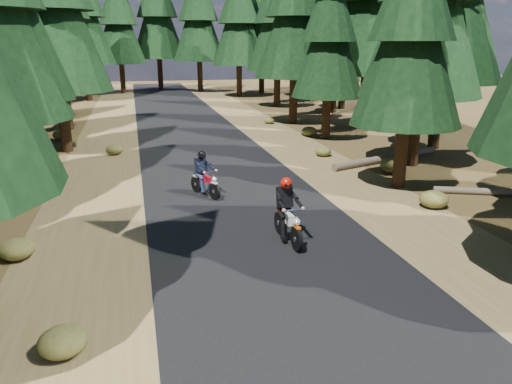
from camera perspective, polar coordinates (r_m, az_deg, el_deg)
The scene contains 9 objects.
ground at distance 12.69m, azimuth 1.62°, elevation -6.66°, with size 120.00×120.00×0.00m, color #453618.
road at distance 17.27m, azimuth -2.76°, elevation -0.24°, with size 6.00×100.00×0.01m, color black.
shoulder_l at distance 17.06m, azimuth -18.10°, elevation -1.30°, with size 3.20×100.00×0.01m, color brown.
shoulder_r at distance 18.66m, azimuth 11.24°, elevation 0.73°, with size 3.20×100.00×0.01m, color brown.
log_near at distance 22.76m, azimuth 14.74°, elevation 3.78°, with size 0.32×0.32×6.28m, color #4C4233.
log_far at distance 18.92m, azimuth 25.10°, elevation 0.03°, with size 0.24×0.24×3.69m, color #4C4233.
understory_shrubs at distance 18.82m, azimuth -1.49°, elevation 2.02°, with size 14.80×28.58×0.63m.
rider_lead at distance 13.00m, azimuth 3.67°, elevation -3.38°, with size 0.69×1.95×1.71m.
rider_follow at distance 17.01m, azimuth -5.85°, elevation 1.23°, with size 1.20×1.79×1.55m.
Camera 1 is at (-3.11, -11.23, 5.03)m, focal length 35.00 mm.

